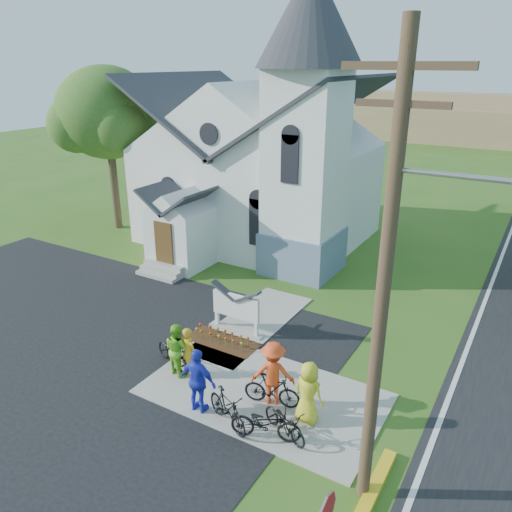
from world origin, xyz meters
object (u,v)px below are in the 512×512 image
Objects in this scene: cyclist_2 at (198,381)px; cyclist_1 at (177,349)px; utility_pole at (388,279)px; cyclist_3 at (273,373)px; bike_0 at (173,353)px; cyclist_4 at (308,393)px; bike_2 at (285,422)px; bike_4 at (266,423)px; bike_3 at (227,409)px; church_sign at (236,307)px; cyclist_0 at (188,351)px; bike_1 at (272,390)px.

cyclist_1 is at bearing -34.46° from cyclist_2.
cyclist_3 is at bearing 152.40° from utility_pole.
bike_0 is (-7.06, 1.75, -4.88)m from utility_pole.
bike_2 is at bearing 83.11° from cyclist_4.
cyclist_2 is 2.23m from bike_4.
cyclist_1 is 3.01m from bike_3.
cyclist_1 is at bearing 101.82° from bike_2.
utility_pole is 5.10× the size of cyclist_2.
cyclist_2 is (1.55, -4.30, 0.00)m from church_sign.
cyclist_0 is 0.91× the size of bike_0.
bike_1 is (2.97, 0.02, -0.32)m from cyclist_0.
utility_pole is 5.15× the size of cyclist_3.
utility_pole is at bearing -128.44° from bike_1.
bike_0 is at bearing 0.27° from cyclist_0.
cyclist_3 is at bearing 3.61° from bike_4.
cyclist_0 is at bearing 9.30° from cyclist_4.
cyclist_0 is at bearing -78.13° from bike_0.
cyclist_2 reaches higher than bike_2.
cyclist_0 is 0.94× the size of bike_3.
bike_3 is at bearing 158.05° from cyclist_0.
bike_4 is at bearing 87.79° from cyclist_3.
bike_4 is (3.50, -1.28, -0.33)m from cyclist_0.
utility_pole is at bearing 173.37° from cyclist_0.
bike_2 is (2.54, 0.34, -0.56)m from cyclist_2.
church_sign is 5.36m from cyclist_4.
cyclist_2 is (1.33, -1.26, 0.16)m from cyclist_0.
cyclist_1 is at bearing 10.74° from cyclist_4.
church_sign is 5.11m from bike_3.
cyclist_1 is (-0.15, -3.15, -0.12)m from church_sign.
cyclist_1 reaches higher than bike_4.
cyclist_1 is (0.35, -0.20, 0.38)m from bike_0.
bike_2 is (-2.47, 0.74, -4.93)m from utility_pole.
cyclist_4 is (4.85, -0.18, 0.43)m from bike_0.
cyclist_0 is at bearing -43.65° from cyclist_2.
cyclist_4 is 1.42m from bike_4.
bike_0 is at bearing -33.81° from cyclist_2.
bike_4 is (2.17, -0.02, -0.49)m from cyclist_2.
bike_3 is at bearing -95.74° from bike_0.
bike_3 is at bearing 128.65° from bike_2.
cyclist_0 reaches higher than bike_1.
church_sign is 0.22× the size of utility_pole.
bike_3 is 1.15m from bike_4.
utility_pole is at bearing -35.60° from church_sign.
cyclist_2 is (-5.02, 0.40, -4.37)m from utility_pole.
utility_pole is 6.15m from bike_1.
bike_0 is at bearing -15.70° from cyclist_1.
church_sign is 1.13× the size of cyclist_3.
church_sign is 5.72m from bike_2.
bike_2 is 0.88× the size of cyclist_4.
bike_1 is at bearing 66.89° from bike_2.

